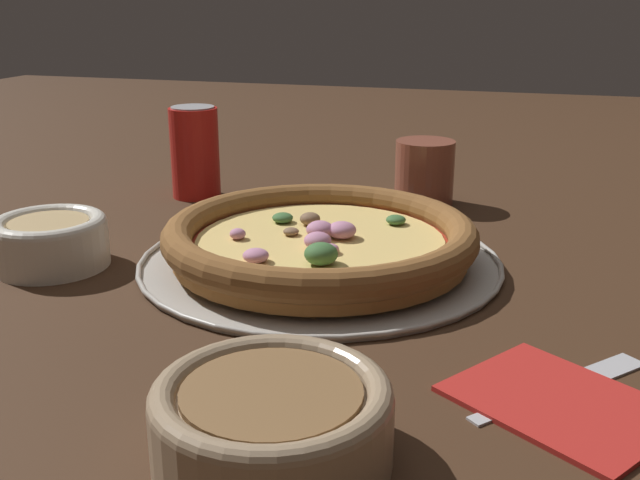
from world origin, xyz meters
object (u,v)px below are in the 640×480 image
object	(u,v)px
bowl_far	(272,418)
fork	(571,383)
pizza	(320,239)
napkin	(561,400)
drinking_cup	(424,172)
bowl_near	(50,239)
pizza_tray	(320,261)
beverage_can	(195,152)

from	to	relation	value
bowl_far	fork	size ratio (longest dim) A/B	1.06
pizza	napkin	bearing A→B (deg)	137.38
drinking_cup	napkin	distance (m)	0.52
bowl_near	napkin	bearing A→B (deg)	164.75
napkin	fork	size ratio (longest dim) A/B	1.29
bowl_far	fork	xyz separation A→B (m)	(-0.17, -0.15, -0.03)
napkin	fork	world-z (taller)	napkin
pizza_tray	bowl_near	bearing A→B (deg)	17.45
pizza	drinking_cup	distance (m)	0.28
drinking_cup	beverage_can	size ratio (longest dim) A/B	0.68
bowl_far	fork	bearing A→B (deg)	-140.14
fork	bowl_far	bearing A→B (deg)	171.28
pizza_tray	drinking_cup	world-z (taller)	drinking_cup
pizza_tray	bowl_near	world-z (taller)	bowl_near
bowl_near	beverage_can	xyz separation A→B (m)	(-0.02, -0.30, 0.03)
bowl_far	beverage_can	bearing A→B (deg)	-60.32
pizza_tray	napkin	bearing A→B (deg)	137.34
beverage_can	napkin	bearing A→B (deg)	137.93
pizza_tray	drinking_cup	bearing A→B (deg)	-103.58
pizza	fork	distance (m)	0.31
pizza_tray	bowl_near	distance (m)	0.28
bowl_far	napkin	size ratio (longest dim) A/B	0.82
bowl_near	bowl_far	bearing A→B (deg)	142.97
pizza_tray	drinking_cup	distance (m)	0.28
napkin	beverage_can	xyz separation A→B (m)	(0.48, -0.43, 0.06)
pizza_tray	pizza	xyz separation A→B (m)	(-0.00, 0.00, 0.02)
pizza_tray	pizza	size ratio (longest dim) A/B	1.16
drinking_cup	napkin	size ratio (longest dim) A/B	0.48
bowl_far	bowl_near	bearing A→B (deg)	-37.03
pizza	bowl_near	distance (m)	0.28
pizza_tray	bowl_near	xyz separation A→B (m)	(0.26, 0.08, 0.02)
pizza	drinking_cup	size ratio (longest dim) A/B	3.81
bowl_near	fork	world-z (taller)	bowl_near
drinking_cup	napkin	bearing A→B (deg)	109.68
pizza	napkin	distance (m)	0.32
pizza_tray	drinking_cup	size ratio (longest dim) A/B	4.41
pizza_tray	drinking_cup	xyz separation A→B (m)	(-0.06, -0.27, 0.04)
fork	beverage_can	xyz separation A→B (m)	(0.49, -0.40, 0.06)
bowl_near	pizza_tray	bearing A→B (deg)	-162.55
bowl_far	fork	world-z (taller)	bowl_far
bowl_far	beverage_can	size ratio (longest dim) A/B	1.17
bowl_near	beverage_can	world-z (taller)	beverage_can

